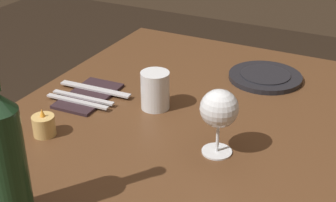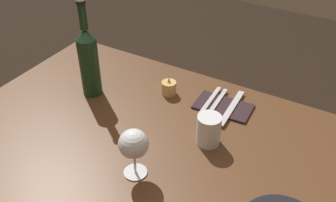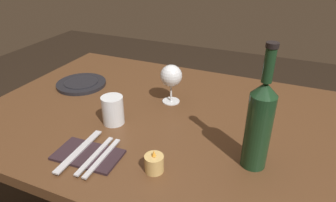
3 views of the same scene
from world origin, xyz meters
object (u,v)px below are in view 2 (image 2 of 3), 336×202
(folded_napkin, at_px, (223,107))
(table_knife, at_px, (232,108))
(wine_glass_left, at_px, (134,145))
(fork_inner, at_px, (217,103))
(wine_bottle, at_px, (89,60))
(votive_candle, at_px, (169,88))
(water_tumbler, at_px, (209,131))
(fork_outer, at_px, (210,101))

(folded_napkin, relative_size, table_knife, 0.93)
(wine_glass_left, relative_size, fork_inner, 0.83)
(wine_bottle, xyz_separation_m, folded_napkin, (0.44, 0.15, -0.13))
(votive_candle, bearing_deg, wine_bottle, -151.03)
(wine_bottle, relative_size, votive_candle, 5.16)
(wine_glass_left, relative_size, water_tumbler, 1.54)
(wine_bottle, relative_size, water_tumbler, 3.57)
(wine_glass_left, distance_m, folded_napkin, 0.42)
(fork_inner, distance_m, fork_outer, 0.02)
(folded_napkin, height_order, table_knife, table_knife)
(wine_bottle, xyz_separation_m, water_tumbler, (0.47, -0.03, -0.09))
(votive_candle, xyz_separation_m, folded_napkin, (0.20, 0.02, -0.02))
(wine_bottle, distance_m, votive_candle, 0.29)
(wine_bottle, height_order, fork_outer, wine_bottle)
(wine_bottle, relative_size, fork_inner, 1.92)
(votive_candle, bearing_deg, table_knife, 4.95)
(wine_bottle, xyz_separation_m, fork_outer, (0.39, 0.15, -0.12))
(water_tumbler, bearing_deg, wine_glass_left, -119.12)
(water_tumbler, xyz_separation_m, folded_napkin, (-0.03, 0.18, -0.04))
(water_tumbler, bearing_deg, fork_outer, 113.33)
(fork_inner, bearing_deg, table_knife, 0.00)
(wine_bottle, xyz_separation_m, votive_candle, (0.24, 0.13, -0.11))
(wine_glass_left, height_order, votive_candle, wine_glass_left)
(fork_outer, bearing_deg, folded_napkin, 0.00)
(wine_glass_left, height_order, wine_bottle, wine_bottle)
(fork_outer, bearing_deg, table_knife, 0.00)
(wine_bottle, height_order, votive_candle, wine_bottle)
(water_tumbler, distance_m, fork_outer, 0.20)
(wine_bottle, relative_size, folded_napkin, 1.77)
(wine_glass_left, xyz_separation_m, water_tumbler, (0.12, 0.22, -0.06))
(wine_glass_left, height_order, water_tumbler, wine_glass_left)
(fork_outer, height_order, table_knife, same)
(folded_napkin, bearing_deg, fork_inner, 180.00)
(wine_glass_left, distance_m, table_knife, 0.43)
(votive_candle, distance_m, fork_outer, 0.15)
(folded_napkin, distance_m, fork_outer, 0.05)
(wine_bottle, distance_m, table_knife, 0.51)
(wine_bottle, bearing_deg, fork_outer, 21.30)
(water_tumbler, height_order, table_knife, water_tumbler)
(water_tumbler, height_order, folded_napkin, water_tumbler)
(fork_inner, bearing_deg, fork_outer, 180.00)
(wine_bottle, height_order, folded_napkin, wine_bottle)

